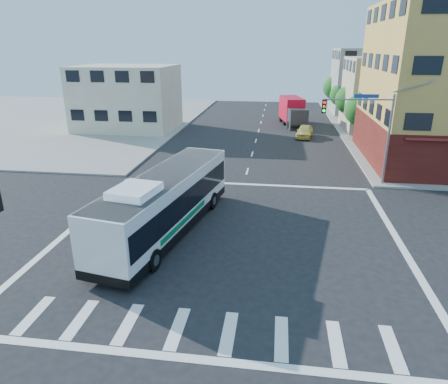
# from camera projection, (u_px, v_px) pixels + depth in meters

# --- Properties ---
(ground) EXTENTS (120.00, 120.00, 0.00)m
(ground) POSITION_uv_depth(u_px,v_px,m) (229.00, 238.00, 22.78)
(ground) COLOR black
(ground) RESTS_ON ground
(sidewalk_nw) EXTENTS (50.00, 50.00, 0.15)m
(sidewalk_nw) POSITION_uv_depth(u_px,v_px,m) (27.00, 119.00, 59.78)
(sidewalk_nw) COLOR #99978E
(sidewalk_nw) RESTS_ON ground
(building_east_near) EXTENTS (12.06, 10.06, 9.00)m
(building_east_near) POSITION_uv_depth(u_px,v_px,m) (395.00, 94.00, 50.67)
(building_east_near) COLOR #BAAB8E
(building_east_near) RESTS_ON ground
(building_east_far) EXTENTS (12.06, 10.06, 10.00)m
(building_east_far) POSITION_uv_depth(u_px,v_px,m) (372.00, 81.00, 63.51)
(building_east_far) COLOR #999994
(building_east_far) RESTS_ON ground
(building_west) EXTENTS (12.06, 10.06, 8.00)m
(building_west) POSITION_uv_depth(u_px,v_px,m) (127.00, 98.00, 51.46)
(building_west) COLOR beige
(building_west) RESTS_ON ground
(signal_mast_ne) EXTENTS (7.91, 1.13, 8.07)m
(signal_mast_ne) POSITION_uv_depth(u_px,v_px,m) (367.00, 122.00, 29.78)
(signal_mast_ne) COLOR slate
(signal_mast_ne) RESTS_ON ground
(street_tree_a) EXTENTS (3.60, 3.60, 5.53)m
(street_tree_a) POSITION_uv_depth(u_px,v_px,m) (361.00, 108.00, 46.00)
(street_tree_a) COLOR #331E12
(street_tree_a) RESTS_ON ground
(street_tree_b) EXTENTS (3.80, 3.80, 5.79)m
(street_tree_b) POSITION_uv_depth(u_px,v_px,m) (350.00, 98.00, 53.38)
(street_tree_b) COLOR #331E12
(street_tree_b) RESTS_ON ground
(street_tree_c) EXTENTS (3.40, 3.40, 5.29)m
(street_tree_c) POSITION_uv_depth(u_px,v_px,m) (342.00, 94.00, 60.92)
(street_tree_c) COLOR #331E12
(street_tree_c) RESTS_ON ground
(street_tree_d) EXTENTS (4.00, 4.00, 6.03)m
(street_tree_d) POSITION_uv_depth(u_px,v_px,m) (336.00, 86.00, 68.22)
(street_tree_d) COLOR #331E12
(street_tree_d) RESTS_ON ground
(transit_bus) EXTENTS (5.13, 13.32, 3.86)m
(transit_bus) POSITION_uv_depth(u_px,v_px,m) (166.00, 202.00, 22.90)
(transit_bus) COLOR black
(transit_bus) RESTS_ON ground
(box_truck) EXTENTS (3.87, 8.44, 3.66)m
(box_truck) POSITION_uv_depth(u_px,v_px,m) (293.00, 112.00, 54.62)
(box_truck) COLOR #2A2A30
(box_truck) RESTS_ON ground
(parked_car) EXTENTS (2.42, 4.56, 1.48)m
(parked_car) POSITION_uv_depth(u_px,v_px,m) (305.00, 131.00, 47.52)
(parked_car) COLOR #DBD05F
(parked_car) RESTS_ON ground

